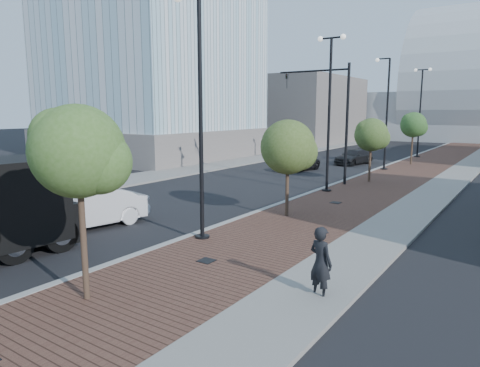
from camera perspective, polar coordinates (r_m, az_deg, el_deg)
The scene contains 22 objects.
sidewalk at distance 43.53m, azimuth 24.20°, elevation 2.22°, with size 7.00×140.00×0.12m, color #4C2D23.
concrete_strip at distance 43.15m, azimuth 27.73°, elevation 1.91°, with size 2.40×140.00×0.13m, color slate.
curb at distance 44.27m, azimuth 19.75°, elevation 2.62°, with size 0.30×140.00×0.14m, color gray.
west_sidewalk at distance 49.13m, azimuth 4.91°, elevation 3.76°, with size 4.00×140.00×0.12m, color slate.
white_sedan at distance 19.71m, azimuth -19.36°, elevation -3.11°, with size 1.78×5.09×1.68m, color silver.
dark_car_mid at distance 36.83m, azimuth 7.45°, elevation 2.67°, with size 2.06×4.47×1.24m, color black.
dark_car_far at distance 42.18m, azimuth 14.69°, elevation 3.38°, with size 1.90×4.67×1.36m, color black.
pedestrian at distance 11.89m, azimuth 10.53°, elevation -10.18°, with size 0.72×0.47×1.98m, color black.
streetlight_1 at distance 16.40m, azimuth -5.47°, elevation 7.30°, with size 1.44×0.56×9.21m.
streetlight_2 at distance 26.70m, azimuth 11.60°, elevation 9.02°, with size 1.72×0.56×9.28m.
streetlight_3 at distance 38.08m, azimuth 18.51°, elevation 8.10°, with size 1.44×0.56×9.21m.
streetlight_4 at distance 49.70m, azimuth 22.52°, elevation 8.65°, with size 1.72×0.56×9.28m.
traffic_mast at distance 29.81m, azimuth 12.26°, elevation 9.35°, with size 5.09×0.20×8.00m.
tree_0 at distance 11.47m, azimuth -20.22°, elevation 3.88°, with size 2.39×2.34×5.14m.
tree_1 at distance 20.01m, azimuth 6.44°, elevation 4.74°, with size 2.53×2.51×4.58m.
tree_2 at distance 31.10m, azimuth 16.91°, elevation 6.11°, with size 2.32×2.26×4.48m.
tree_3 at distance 42.68m, azimuth 21.84°, elevation 7.14°, with size 2.34×2.28×4.85m.
tower_podium at distance 49.31m, azimuth -11.03°, elevation 5.32°, with size 19.00×19.00×3.00m, color slate.
convention_center at distance 88.57m, azimuth 26.23°, elevation 9.24°, with size 50.00×30.00×50.00m.
commercial_block_nw at distance 69.84m, azimuth 8.07°, elevation 9.47°, with size 14.00×20.00×10.00m, color #655E5A.
utility_cover_1 at distance 14.46m, azimuth -4.41°, elevation -10.04°, with size 0.50×0.50×0.02m, color black.
utility_cover_2 at distance 23.74m, azimuth 12.42°, elevation -2.45°, with size 0.50×0.50×0.02m, color black.
Camera 1 is at (10.95, -2.61, 4.97)m, focal length 32.56 mm.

